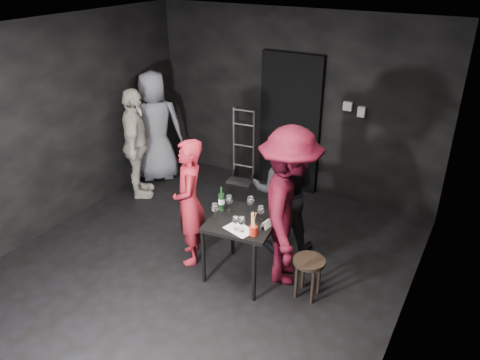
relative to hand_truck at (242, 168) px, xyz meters
The scene contains 26 objects.
floor 2.37m from the hand_truck, 72.36° to the right, with size 4.50×5.00×0.02m, color black.
ceiling 3.42m from the hand_truck, 72.36° to the right, with size 4.50×5.00×0.02m, color silver.
wall_back 1.36m from the hand_truck, 19.50° to the left, with size 4.50×0.04×2.70m, color black.
wall_left 2.95m from the hand_truck, 124.35° to the right, with size 0.04×5.00×2.70m, color black.
wall_right 3.89m from the hand_truck, 37.16° to the right, with size 0.04×5.00×2.70m, color black.
doorway 1.11m from the hand_truck, 15.11° to the left, with size 0.95×0.10×2.10m, color black.
wallbox_upper 2.00m from the hand_truck, ahead, with size 0.12×0.06×0.12m, color #B7B7B2.
wallbox_lower 2.13m from the hand_truck, ahead, with size 0.10×0.06×0.14m, color #B7B7B2.
hand_truck is the anchor object (origin of this frame).
tasting_table 2.51m from the hand_truck, 60.39° to the right, with size 0.72×0.72×0.75m.
stool 2.92m from the hand_truck, 46.43° to the right, with size 0.34×0.34×0.47m.
server_red 2.29m from the hand_truck, 76.55° to the right, with size 0.58×0.38×1.59m, color #A31B29.
woman_black 2.07m from the hand_truck, 45.74° to the right, with size 0.85×0.47×1.74m, color black.
man_maroon 2.69m from the hand_truck, 49.23° to the right, with size 1.43×0.66×2.22m, color #3A0612.
bystander_cream 1.79m from the hand_truck, 132.83° to the right, with size 1.08×0.52×1.85m, color beige.
bystander_grey 1.62m from the hand_truck, 155.83° to the right, with size 1.02×0.56×2.09m, color slate.
tasting_mat 2.73m from the hand_truck, 61.16° to the right, with size 0.30×0.20×0.00m, color white.
wine_glass_a 2.56m from the hand_truck, 67.36° to the right, with size 0.08×0.08×0.21m, color white, non-canonical shape.
wine_glass_b 2.38m from the hand_truck, 64.16° to the right, with size 0.08×0.08×0.22m, color white, non-canonical shape.
wine_glass_c 2.40m from the hand_truck, 58.27° to the right, with size 0.08×0.08×0.22m, color white, non-canonical shape.
wine_glass_d 2.75m from the hand_truck, 61.96° to the right, with size 0.07×0.07×0.18m, color white, non-canonical shape.
wine_glass_e 2.79m from the hand_truck, 60.64° to the right, with size 0.07×0.07×0.20m, color white, non-canonical shape.
wine_glass_f 2.59m from the hand_truck, 55.94° to the right, with size 0.08×0.08×0.20m, color white, non-canonical shape.
wine_bottle 2.37m from the hand_truck, 66.40° to the right, with size 0.07×0.07×0.29m.
breadstick_cup 2.85m from the hand_truck, 58.11° to the right, with size 0.09×0.09×0.27m.
reserved_card 2.71m from the hand_truck, 55.27° to the right, with size 0.07×0.12×0.09m, color white, non-canonical shape.
Camera 1 is at (2.66, -3.73, 3.40)m, focal length 35.00 mm.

